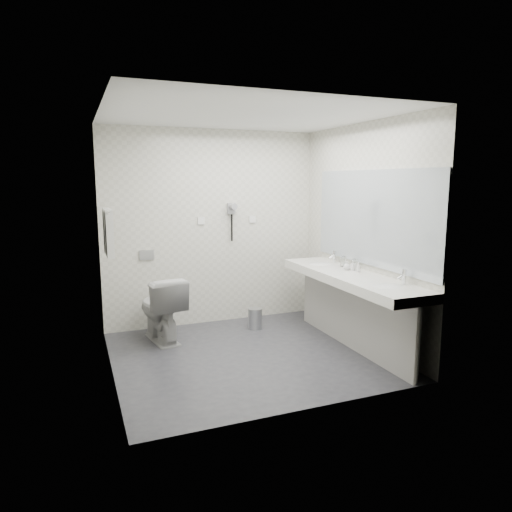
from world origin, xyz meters
name	(u,v)px	position (x,y,z in m)	size (l,w,h in m)	color
floor	(248,355)	(0.00, 0.00, 0.00)	(2.80, 2.80, 0.00)	#2E2E34
ceiling	(248,115)	(0.00, 0.00, 2.50)	(2.80, 2.80, 0.00)	silver
wall_back	(212,228)	(0.00, 1.30, 1.25)	(2.80, 2.80, 0.00)	beige
wall_front	(307,260)	(0.00, -1.30, 1.25)	(2.80, 2.80, 0.00)	beige
wall_left	(106,247)	(-1.40, 0.00, 1.25)	(2.60, 2.60, 0.00)	beige
wall_right	(362,234)	(1.40, 0.00, 1.25)	(2.60, 2.60, 0.00)	beige
vanity_counter	(350,278)	(1.12, -0.20, 0.80)	(0.55, 2.20, 0.10)	silver
vanity_panel	(351,315)	(1.15, -0.20, 0.38)	(0.03, 2.15, 0.75)	#9A9792
vanity_post_near	(417,345)	(1.18, -1.24, 0.38)	(0.06, 0.06, 0.75)	silver
vanity_post_far	(309,294)	(1.18, 0.84, 0.38)	(0.06, 0.06, 0.75)	silver
mirror	(372,218)	(1.39, -0.20, 1.45)	(0.02, 2.20, 1.05)	#B2BCC6
basin_near	(387,287)	(1.12, -0.85, 0.83)	(0.40, 0.31, 0.05)	white
basin_far	(321,265)	(1.12, 0.45, 0.83)	(0.40, 0.31, 0.05)	white
faucet_near	(404,277)	(1.32, -0.85, 0.92)	(0.04, 0.04, 0.15)	silver
faucet_far	(335,257)	(1.32, 0.45, 0.92)	(0.04, 0.04, 0.15)	silver
soap_bottle_a	(353,265)	(1.25, -0.05, 0.91)	(0.05, 0.05, 0.11)	beige
soap_bottle_b	(347,266)	(1.20, -0.01, 0.90)	(0.08, 0.08, 0.10)	beige
soap_bottle_c	(358,267)	(1.25, -0.17, 0.91)	(0.04, 0.04, 0.11)	beige
glass_left	(354,264)	(1.32, 0.01, 0.91)	(0.06, 0.06, 0.11)	silver
glass_right	(343,261)	(1.28, 0.19, 0.91)	(0.07, 0.07, 0.12)	silver
toilet	(161,309)	(-0.78, 0.81, 0.39)	(0.43, 0.76, 0.77)	white
flush_plate	(147,255)	(-0.85, 1.29, 0.95)	(0.18, 0.02, 0.12)	#B2B5BA
pedal_bin	(255,319)	(0.40, 0.81, 0.12)	(0.18, 0.18, 0.25)	#B2B5BA
bin_lid	(255,309)	(0.40, 0.81, 0.26)	(0.18, 0.18, 0.01)	#B2B5BA
towel_rail	(106,211)	(-1.35, 0.55, 1.55)	(0.02, 0.02, 0.62)	silver
towel_near	(109,234)	(-1.34, 0.41, 1.33)	(0.07, 0.24, 0.48)	silver
towel_far	(107,231)	(-1.34, 0.69, 1.33)	(0.07, 0.24, 0.48)	silver
dryer_cradle	(231,208)	(0.25, 1.27, 1.50)	(0.10, 0.04, 0.14)	gray
dryer_barrel	(233,206)	(0.25, 1.20, 1.53)	(0.08, 0.08, 0.14)	gray
dryer_cord	(232,228)	(0.25, 1.26, 1.25)	(0.02, 0.02, 0.35)	black
switch_plate_a	(201,221)	(-0.15, 1.29, 1.35)	(0.09, 0.02, 0.09)	white
switch_plate_b	(252,219)	(0.55, 1.29, 1.35)	(0.09, 0.02, 0.09)	white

